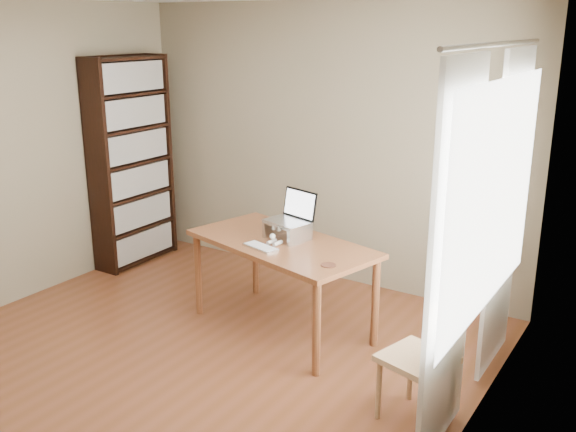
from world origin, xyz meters
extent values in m
cube|color=brown|center=(0.00, 0.00, -0.01)|extent=(4.00, 4.50, 0.02)
cube|color=#847859|center=(0.00, 2.26, 1.30)|extent=(4.00, 0.02, 2.60)
cube|color=#847859|center=(2.01, 0.00, 1.30)|extent=(0.02, 4.50, 2.60)
cube|color=white|center=(1.98, 0.80, 1.40)|extent=(0.01, 1.80, 1.40)
cube|color=black|center=(-1.84, 1.12, 1.05)|extent=(0.30, 0.04, 2.10)
cube|color=black|center=(-1.84, 1.98, 1.05)|extent=(0.30, 0.04, 2.10)
cube|color=black|center=(-1.98, 1.55, 1.05)|extent=(0.02, 0.90, 2.10)
cube|color=black|center=(-1.84, 1.55, 0.03)|extent=(0.30, 0.84, 0.02)
cube|color=black|center=(-1.81, 1.55, 0.20)|extent=(0.20, 0.78, 0.28)
cube|color=black|center=(-1.84, 1.55, 0.37)|extent=(0.30, 0.84, 0.03)
cube|color=black|center=(-1.81, 1.55, 0.54)|extent=(0.20, 0.78, 0.28)
cube|color=black|center=(-1.84, 1.55, 0.71)|extent=(0.30, 0.84, 0.02)
cube|color=black|center=(-1.81, 1.55, 0.88)|extent=(0.20, 0.78, 0.28)
cube|color=black|center=(-1.84, 1.55, 1.05)|extent=(0.30, 0.84, 0.02)
cube|color=black|center=(-1.81, 1.55, 1.22)|extent=(0.20, 0.78, 0.28)
cube|color=black|center=(-1.84, 1.55, 1.39)|extent=(0.30, 0.84, 0.02)
cube|color=black|center=(-1.81, 1.55, 1.56)|extent=(0.20, 0.78, 0.28)
cube|color=black|center=(-1.84, 1.55, 1.73)|extent=(0.30, 0.84, 0.02)
cube|color=black|center=(-1.81, 1.55, 1.90)|extent=(0.20, 0.78, 0.28)
cube|color=black|center=(-1.84, 1.55, 2.07)|extent=(0.30, 0.84, 0.03)
cube|color=white|center=(1.92, 0.25, 1.15)|extent=(0.03, 0.70, 2.20)
cube|color=white|center=(1.92, 1.35, 1.15)|extent=(0.03, 0.70, 2.20)
cylinder|color=silver|center=(1.92, 0.80, 2.28)|extent=(0.03, 1.90, 0.03)
cube|color=brown|center=(0.31, 1.04, 0.73)|extent=(1.66, 1.11, 0.04)
cylinder|color=brown|center=(-0.39, 1.36, 0.35)|extent=(0.06, 0.06, 0.71)
cylinder|color=brown|center=(1.01, 1.36, 0.35)|extent=(0.06, 0.06, 0.71)
cylinder|color=brown|center=(-0.39, 0.72, 0.35)|extent=(0.06, 0.06, 0.71)
cylinder|color=brown|center=(1.01, 0.72, 0.35)|extent=(0.06, 0.06, 0.71)
cube|color=silver|center=(0.17, 1.12, 0.81)|extent=(0.03, 0.25, 0.12)
cube|color=silver|center=(0.46, 1.12, 0.81)|extent=(0.03, 0.25, 0.12)
cube|color=silver|center=(0.31, 1.12, 0.88)|extent=(0.32, 0.25, 0.01)
cube|color=silver|center=(0.31, 1.12, 0.89)|extent=(0.39, 0.32, 0.02)
cube|color=black|center=(0.31, 1.26, 1.01)|extent=(0.35, 0.13, 0.23)
cube|color=white|center=(0.31, 1.25, 1.01)|extent=(0.31, 0.11, 0.20)
cube|color=silver|center=(0.26, 0.82, 0.76)|extent=(0.31, 0.19, 0.02)
cube|color=white|center=(0.26, 0.82, 0.77)|extent=(0.29, 0.17, 0.00)
cylinder|color=#562D1D|center=(0.88, 0.77, 0.75)|extent=(0.11, 0.11, 0.01)
ellipsoid|color=#403A32|center=(0.32, 1.15, 0.82)|extent=(0.18, 0.39, 0.13)
ellipsoid|color=#403A32|center=(0.32, 1.26, 0.81)|extent=(0.15, 0.17, 0.12)
ellipsoid|color=#403A32|center=(0.32, 0.96, 0.84)|extent=(0.10, 0.10, 0.09)
ellipsoid|color=white|center=(0.32, 1.00, 0.80)|extent=(0.09, 0.09, 0.08)
sphere|color=white|center=(0.32, 0.92, 0.82)|extent=(0.05, 0.05, 0.05)
cone|color=#403A32|center=(0.29, 0.96, 0.88)|extent=(0.03, 0.04, 0.04)
cone|color=#403A32|center=(0.35, 0.96, 0.88)|extent=(0.03, 0.04, 0.04)
cylinder|color=white|center=(0.29, 0.95, 0.77)|extent=(0.03, 0.09, 0.03)
cylinder|color=white|center=(0.35, 0.95, 0.77)|extent=(0.03, 0.09, 0.03)
cylinder|color=#403A32|center=(0.41, 1.28, 0.77)|extent=(0.14, 0.21, 0.03)
cube|color=tan|center=(1.70, 0.43, 0.42)|extent=(0.48, 0.48, 0.04)
cylinder|color=tan|center=(1.54, 0.27, 0.21)|extent=(0.04, 0.04, 0.42)
cylinder|color=tan|center=(1.86, 0.27, 0.21)|extent=(0.04, 0.04, 0.42)
cylinder|color=tan|center=(1.54, 0.59, 0.21)|extent=(0.04, 0.04, 0.42)
cylinder|color=tan|center=(1.86, 0.59, 0.21)|extent=(0.04, 0.04, 0.42)
cube|color=tan|center=(1.88, 0.43, 0.66)|extent=(0.13, 0.37, 0.47)
camera|label=1|loc=(2.92, -2.95, 2.39)|focal=40.00mm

